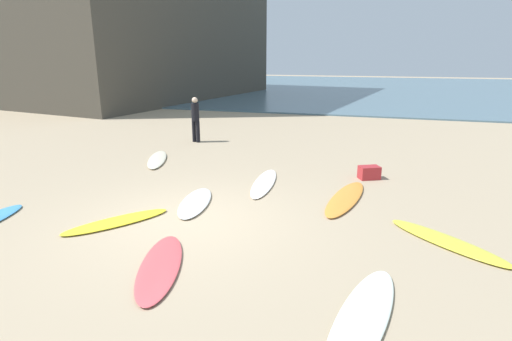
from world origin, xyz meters
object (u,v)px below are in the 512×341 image
Objects in this scene: surfboard_1 at (160,266)px; beach_cooler at (369,173)px; surfboard_0 at (446,241)px; surfboard_7 at (346,198)px; surfboard_3 at (195,202)px; surfboard_5 at (264,183)px; surfboard_4 at (157,159)px; beachgoer_near at (195,117)px; surfboard_2 at (363,318)px; surfboard_8 at (117,221)px.

beach_cooler is at bearing -136.57° from surfboard_1.
beach_cooler is at bearing -118.09° from surfboard_0.
beach_cooler is (0.44, 1.78, 0.13)m from surfboard_7.
surfboard_3 is 2.06m from surfboard_5.
beach_cooler reaches higher than surfboard_4.
surfboard_1 is 1.09× the size of surfboard_3.
beachgoer_near is at bearing -88.27° from surfboard_1.
surfboard_2 is 1.22× the size of surfboard_8.
surfboard_5 is (3.75, -1.29, -0.01)m from surfboard_4.
surfboard_4 is at bearing 146.42° from surfboard_8.
beachgoer_near is (-2.75, 5.94, 0.87)m from surfboard_3.
beachgoer_near is at bearing -30.13° from surfboard_7.
surfboard_8 is 3.96× the size of beach_cooler.
surfboard_0 is 10.03m from beachgoer_near.
beachgoer_near is 6.95m from beach_cooler.
surfboard_8 reaches higher than surfboard_5.
surfboard_1 is 1.28× the size of beachgoer_near.
surfboard_7 is (5.78, -1.84, -0.01)m from surfboard_4.
surfboard_2 is at bearing 106.54° from surfboard_7.
surfboard_8 is at bearing -57.53° from surfboard_1.
surfboard_1 is 0.84× the size of surfboard_2.
beach_cooler is (2.83, 5.67, 0.13)m from surfboard_1.
surfboard_3 is 0.79× the size of surfboard_5.
surfboard_2 is 11.06m from beachgoer_near.
surfboard_1 is 2.74m from surfboard_3.
beach_cooler is at bearing 20.29° from surfboard_5.
surfboard_2 and surfboard_8 have the same top height.
surfboard_2 is 1.30× the size of surfboard_3.
surfboard_4 is (-2.71, 3.07, 0.00)m from surfboard_3.
surfboard_7 is at bearing -141.65° from surfboard_1.
surfboard_1 is 0.93× the size of surfboard_4.
surfboard_0 is 0.89× the size of surfboard_2.
surfboard_4 reaches higher than surfboard_7.
surfboard_2 is 1.02× the size of surfboard_5.
surfboard_0 is 1.05× the size of surfboard_1.
surfboard_3 is 1.17× the size of beachgoer_near.
surfboard_3 is at bearing -95.75° from surfboard_1.
surfboard_7 is at bearing -103.78° from beach_cooler.
beachgoer_near reaches higher than surfboard_3.
surfboard_4 is at bearing -74.92° from surfboard_0.
surfboard_2 is 1.10× the size of surfboard_4.
surfboard_0 is at bearing -172.72° from surfboard_1.
surfboard_7 reaches higher than surfboard_2.
beach_cooler is at bearing -152.01° from surfboard_3.
surfboard_5 is at bearing -132.77° from surfboard_3.
surfboard_2 is at bearing 127.57° from surfboard_3.
surfboard_5 is 0.94× the size of surfboard_7.
surfboard_8 is at bearing -135.61° from beach_cooler.
beach_cooler is (4.49, 4.39, 0.13)m from surfboard_8.
beach_cooler is at bearing 155.67° from surfboard_4.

